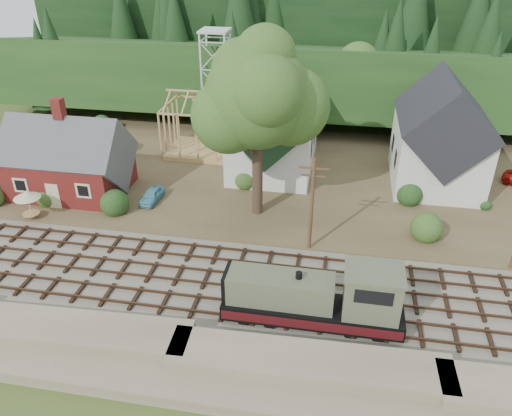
# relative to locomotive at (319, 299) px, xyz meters

# --- Properties ---
(ground) EXTENTS (140.00, 140.00, 0.00)m
(ground) POSITION_rel_locomotive_xyz_m (-8.28, 3.00, -2.02)
(ground) COLOR #384C1E
(ground) RESTS_ON ground
(embankment) EXTENTS (64.00, 5.00, 1.60)m
(embankment) POSITION_rel_locomotive_xyz_m (-8.28, -5.50, -2.02)
(embankment) COLOR #7F7259
(embankment) RESTS_ON ground
(railroad_bed) EXTENTS (64.00, 11.00, 0.16)m
(railroad_bed) POSITION_rel_locomotive_xyz_m (-8.28, 3.00, -1.94)
(railroad_bed) COLOR #726B5B
(railroad_bed) RESTS_ON ground
(village_flat) EXTENTS (64.00, 26.00, 0.30)m
(village_flat) POSITION_rel_locomotive_xyz_m (-8.28, 21.00, -1.87)
(village_flat) COLOR brown
(village_flat) RESTS_ON ground
(hillside) EXTENTS (70.00, 28.96, 12.74)m
(hillside) POSITION_rel_locomotive_xyz_m (-8.28, 45.00, -2.02)
(hillside) COLOR #1E3F19
(hillside) RESTS_ON ground
(ridge) EXTENTS (80.00, 20.00, 12.00)m
(ridge) POSITION_rel_locomotive_xyz_m (-8.28, 61.00, -2.02)
(ridge) COLOR black
(ridge) RESTS_ON ground
(depot) EXTENTS (10.80, 7.41, 9.00)m
(depot) POSITION_rel_locomotive_xyz_m (-24.28, 14.00, 1.19)
(depot) COLOR #521812
(depot) RESTS_ON village_flat
(church) EXTENTS (8.40, 15.17, 13.00)m
(church) POSITION_rel_locomotive_xyz_m (-6.28, 22.68, 3.16)
(church) COLOR silver
(church) RESTS_ON village_flat
(farmhouse) EXTENTS (8.40, 10.80, 10.60)m
(farmhouse) POSITION_rel_locomotive_xyz_m (9.72, 22.00, 2.84)
(farmhouse) COLOR silver
(farmhouse) RESTS_ON village_flat
(timber_frame) EXTENTS (8.20, 6.20, 6.99)m
(timber_frame) POSITION_rel_locomotive_xyz_m (-14.28, 25.00, 1.24)
(timber_frame) COLOR tan
(timber_frame) RESTS_ON village_flat
(lattice_tower) EXTENTS (3.20, 3.20, 12.12)m
(lattice_tower) POSITION_rel_locomotive_xyz_m (-14.28, 31.00, 8.01)
(lattice_tower) COLOR silver
(lattice_tower) RESTS_ON village_flat
(big_tree) EXTENTS (10.90, 8.40, 14.70)m
(big_tree) POSITION_rel_locomotive_xyz_m (-6.11, 13.08, 8.19)
(big_tree) COLOR #38281E
(big_tree) RESTS_ON village_flat
(telegraph_pole_near) EXTENTS (2.20, 0.28, 8.00)m
(telegraph_pole_near) POSITION_rel_locomotive_xyz_m (-1.28, 8.20, 2.22)
(telegraph_pole_near) COLOR #4C331E
(telegraph_pole_near) RESTS_ON ground
(locomotive) EXTENTS (11.25, 2.81, 4.52)m
(locomotive) POSITION_rel_locomotive_xyz_m (0.00, 0.00, 0.00)
(locomotive) COLOR black
(locomotive) RESTS_ON railroad_bed
(car_blue) EXTENTS (1.62, 3.51, 1.17)m
(car_blue) POSITION_rel_locomotive_xyz_m (-16.17, 13.24, -1.14)
(car_blue) COLOR #5EADC9
(car_blue) RESTS_ON village_flat
(patio_set) EXTENTS (2.24, 2.24, 2.49)m
(patio_set) POSITION_rel_locomotive_xyz_m (-25.39, 8.50, 0.40)
(patio_set) COLOR silver
(patio_set) RESTS_ON village_flat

